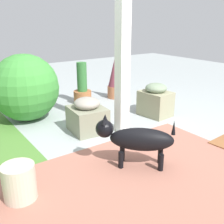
# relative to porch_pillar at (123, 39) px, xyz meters

# --- Properties ---
(ground_plane) EXTENTS (12.00, 12.00, 0.00)m
(ground_plane) POSITION_rel_porch_pillar_xyz_m (-0.38, 0.08, -1.14)
(ground_plane) COLOR #9AA2A2
(brick_path) EXTENTS (1.80, 2.40, 0.02)m
(brick_path) POSITION_rel_porch_pillar_xyz_m (-1.10, 0.57, -1.13)
(brick_path) COLOR #A16553
(brick_path) RESTS_ON ground
(porch_pillar) EXTENTS (0.14, 0.14, 2.27)m
(porch_pillar) POSITION_rel_porch_pillar_xyz_m (0.00, 0.00, 0.00)
(porch_pillar) COLOR white
(porch_pillar) RESTS_ON ground
(stone_planter_nearest) EXTENTS (0.47, 0.38, 0.48)m
(stone_planter_nearest) POSITION_rel_porch_pillar_xyz_m (0.18, -0.76, -0.91)
(stone_planter_nearest) COLOR gray
(stone_planter_nearest) RESTS_ON ground
(stone_planter_mid) EXTENTS (0.49, 0.45, 0.44)m
(stone_planter_mid) POSITION_rel_porch_pillar_xyz_m (0.25, 0.36, -0.93)
(stone_planter_mid) COLOR gray
(stone_planter_mid) RESTS_ON ground
(round_shrub) EXTENTS (0.92, 0.92, 0.92)m
(round_shrub) POSITION_rel_porch_pillar_xyz_m (1.11, 0.82, -0.68)
(round_shrub) COLOR #3A8635
(round_shrub) RESTS_ON ground
(terracotta_pot_spiky) EXTENTS (0.26, 0.26, 0.71)m
(terracotta_pot_spiky) POSITION_rel_porch_pillar_xyz_m (1.27, -0.82, -0.80)
(terracotta_pot_spiky) COLOR #9C5C3C
(terracotta_pot_spiky) RESTS_ON ground
(terracotta_pot_tall) EXTENTS (0.30, 0.30, 0.69)m
(terracotta_pot_tall) POSITION_rel_porch_pillar_xyz_m (1.32, -0.19, -0.89)
(terracotta_pot_tall) COLOR #995B33
(terracotta_pot_tall) RESTS_ON ground
(dog) EXTENTS (0.60, 0.63, 0.51)m
(dog) POSITION_rel_porch_pillar_xyz_m (-0.77, 0.43, -0.84)
(dog) COLOR black
(dog) RESTS_ON ground
(ceramic_urn) EXTENTS (0.26, 0.26, 0.31)m
(ceramic_urn) POSITION_rel_porch_pillar_xyz_m (-0.64, 1.49, -0.98)
(ceramic_urn) COLOR beige
(ceramic_urn) RESTS_ON ground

